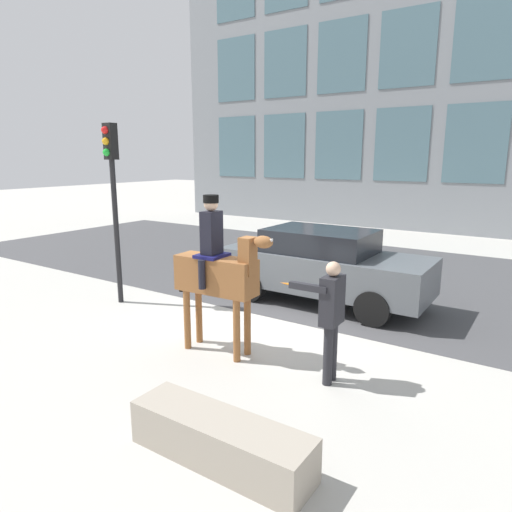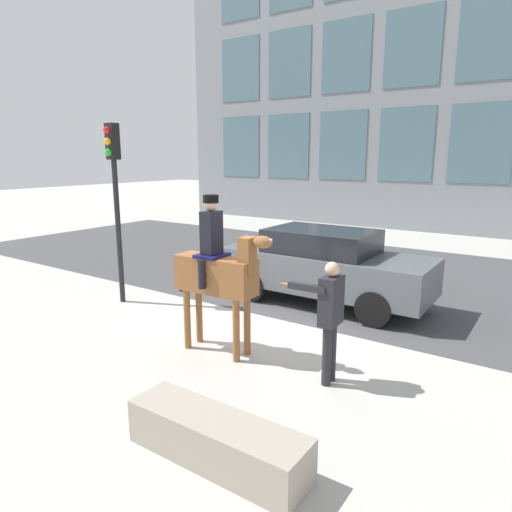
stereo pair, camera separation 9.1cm
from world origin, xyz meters
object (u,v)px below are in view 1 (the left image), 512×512
at_px(mounted_horse_lead, 218,271).
at_px(traffic_light, 113,185).
at_px(pedestrian_bystander, 330,313).
at_px(street_car_near_lane, 323,265).
at_px(planter_ledge, 220,440).

height_order(mounted_horse_lead, traffic_light, traffic_light).
relative_size(mounted_horse_lead, pedestrian_bystander, 1.46).
bearing_deg(traffic_light, street_car_near_lane, 33.41).
relative_size(pedestrian_bystander, traffic_light, 0.46).
bearing_deg(street_car_near_lane, mounted_horse_lead, -94.97).
distance_m(mounted_horse_lead, street_car_near_lane, 3.31).
bearing_deg(mounted_horse_lead, pedestrian_bystander, -1.47).
bearing_deg(pedestrian_bystander, traffic_light, -10.01).
bearing_deg(planter_ledge, mounted_horse_lead, 128.36).
distance_m(mounted_horse_lead, planter_ledge, 2.95).
height_order(mounted_horse_lead, planter_ledge, mounted_horse_lead).
distance_m(pedestrian_bystander, street_car_near_lane, 3.61).
relative_size(mounted_horse_lead, planter_ledge, 1.24).
bearing_deg(street_car_near_lane, traffic_light, -146.59).
distance_m(mounted_horse_lead, traffic_light, 3.68).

